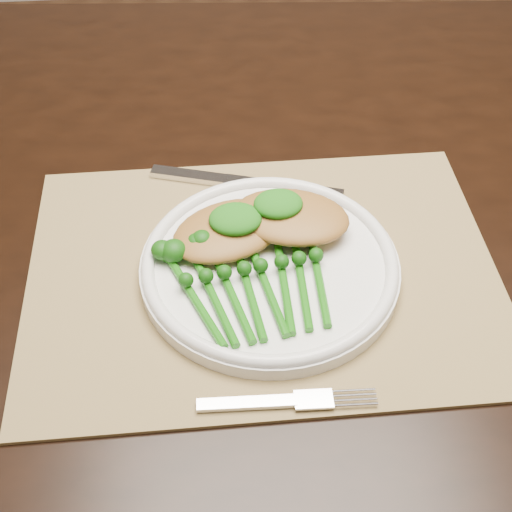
{
  "coord_description": "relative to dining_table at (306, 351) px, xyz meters",
  "views": [
    {
      "loc": [
        -0.15,
        -0.73,
        1.32
      ],
      "look_at": [
        -0.11,
        -0.21,
        0.78
      ],
      "focal_mm": 50.0,
      "sensor_mm": 36.0,
      "label": 1
    }
  ],
  "objects": [
    {
      "name": "broccolini_bundle",
      "position": [
        -0.1,
        -0.21,
        0.4
      ],
      "size": [
        0.18,
        0.19,
        0.04
      ],
      "rotation": [
        0.0,
        0.0,
        0.17
      ],
      "color": "#16600C",
      "rests_on": "dinner_plate"
    },
    {
      "name": "chicken_fillet_right",
      "position": [
        -0.05,
        -0.12,
        0.41
      ],
      "size": [
        0.15,
        0.12,
        0.03
      ],
      "primitive_type": "ellipsoid",
      "rotation": [
        0.0,
        0.0,
        -0.26
      ],
      "color": "olive",
      "rests_on": "dinner_plate"
    },
    {
      "name": "floor",
      "position": [
        0.01,
        0.04,
        -0.38
      ],
      "size": [
        4.0,
        4.0,
        0.0
      ],
      "primitive_type": "plane",
      "color": "brown",
      "rests_on": "ground"
    },
    {
      "name": "placemat",
      "position": [
        -0.09,
        -0.16,
        0.38
      ],
      "size": [
        0.51,
        0.37,
        0.0
      ],
      "primitive_type": "cube",
      "rotation": [
        0.0,
        0.0,
        0.01
      ],
      "color": "olive",
      "rests_on": "dining_table"
    },
    {
      "name": "knife",
      "position": [
        -0.12,
        -0.02,
        0.38
      ],
      "size": [
        0.23,
        0.08,
        0.01
      ],
      "rotation": [
        0.0,
        0.0,
        -0.29
      ],
      "color": "silver",
      "rests_on": "placemat"
    },
    {
      "name": "pesto_dollop_left",
      "position": [
        -0.11,
        -0.13,
        0.42
      ],
      "size": [
        0.06,
        0.05,
        0.02
      ],
      "primitive_type": "ellipsoid",
      "color": "#0F4F0B",
      "rests_on": "chicken_fillet_left"
    },
    {
      "name": "chicken_fillet_left",
      "position": [
        -0.12,
        -0.13,
        0.41
      ],
      "size": [
        0.15,
        0.13,
        0.03
      ],
      "primitive_type": "ellipsoid",
      "rotation": [
        0.0,
        0.0,
        0.44
      ],
      "color": "olive",
      "rests_on": "dinner_plate"
    },
    {
      "name": "pesto_dollop_right",
      "position": [
        -0.07,
        -0.11,
        0.43
      ],
      "size": [
        0.05,
        0.05,
        0.02
      ],
      "primitive_type": "ellipsoid",
      "color": "#0F4F0B",
      "rests_on": "chicken_fillet_right"
    },
    {
      "name": "dinner_plate",
      "position": [
        -0.08,
        -0.17,
        0.39
      ],
      "size": [
        0.27,
        0.27,
        0.02
      ],
      "color": "white",
      "rests_on": "placemat"
    },
    {
      "name": "dining_table",
      "position": [
        0.0,
        0.0,
        0.0
      ],
      "size": [
        1.66,
        1.01,
        0.75
      ],
      "rotation": [
        0.0,
        0.0,
        -0.07
      ],
      "color": "black",
      "rests_on": "ground"
    },
    {
      "name": "fork",
      "position": [
        -0.07,
        -0.33,
        0.38
      ],
      "size": [
        0.17,
        0.02,
        0.01
      ],
      "rotation": [
        0.0,
        0.0,
        -0.02
      ],
      "color": "silver",
      "rests_on": "placemat"
    }
  ]
}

